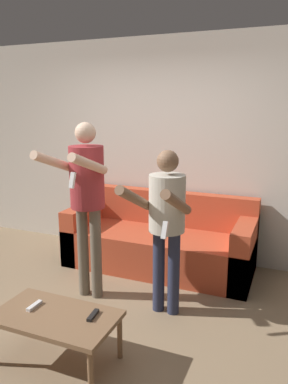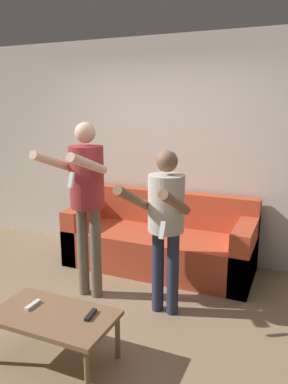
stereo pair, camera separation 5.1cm
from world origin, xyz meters
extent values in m
plane|color=#937A5B|center=(0.00, 0.00, 0.00)|extent=(14.00, 14.00, 0.00)
cube|color=silver|center=(0.00, 1.87, 1.35)|extent=(6.40, 0.06, 2.70)
cube|color=#C64C2D|center=(0.17, 1.37, 0.22)|extent=(2.18, 0.86, 0.44)
cube|color=#C64C2D|center=(0.17, 1.72, 0.65)|extent=(2.18, 0.16, 0.42)
cube|color=#C64C2D|center=(-0.82, 1.37, 0.34)|extent=(0.20, 0.86, 0.67)
cube|color=#C64C2D|center=(1.15, 1.37, 0.34)|extent=(0.20, 0.86, 0.67)
cylinder|color=#6B6051|center=(-0.31, 0.48, 0.46)|extent=(0.11, 0.11, 0.93)
cylinder|color=#6B6051|center=(-0.16, 0.48, 0.46)|extent=(0.11, 0.11, 0.93)
cylinder|color=#9E2D33|center=(-0.24, 0.48, 1.23)|extent=(0.33, 0.33, 0.59)
sphere|color=beige|center=(-0.24, 0.48, 1.65)|extent=(0.20, 0.20, 0.20)
cylinder|color=beige|center=(-0.42, 0.22, 1.40)|extent=(0.08, 0.55, 0.26)
cylinder|color=beige|center=(-0.05, 0.22, 1.40)|extent=(0.08, 0.55, 0.26)
cube|color=white|center=(-0.05, -0.05, 1.31)|extent=(0.04, 0.07, 0.13)
cylinder|color=#282D47|center=(0.50, 0.48, 0.40)|extent=(0.11, 0.11, 0.80)
cylinder|color=#282D47|center=(0.64, 0.48, 0.40)|extent=(0.11, 0.11, 0.80)
cylinder|color=beige|center=(0.57, 0.48, 1.05)|extent=(0.32, 0.32, 0.51)
sphere|color=brown|center=(0.57, 0.48, 1.43)|extent=(0.19, 0.19, 0.19)
cylinder|color=brown|center=(0.39, 0.19, 1.14)|extent=(0.08, 0.61, 0.34)
cylinder|color=brown|center=(0.75, 0.19, 1.14)|extent=(0.08, 0.61, 0.34)
cube|color=white|center=(0.75, -0.10, 1.01)|extent=(0.04, 0.08, 0.13)
cube|color=#846042|center=(0.05, -0.50, 0.37)|extent=(0.92, 0.51, 0.04)
cylinder|color=#846042|center=(0.47, -0.72, 0.18)|extent=(0.04, 0.04, 0.35)
cylinder|color=#846042|center=(-0.37, -0.28, 0.18)|extent=(0.04, 0.04, 0.35)
cylinder|color=#846042|center=(0.47, -0.28, 0.18)|extent=(0.04, 0.04, 0.35)
cube|color=white|center=(-0.16, -0.48, 0.40)|extent=(0.04, 0.15, 0.02)
cube|color=black|center=(0.32, -0.42, 0.40)|extent=(0.05, 0.15, 0.02)
camera|label=1|loc=(1.60, -2.54, 1.90)|focal=35.00mm
camera|label=2|loc=(1.65, -2.52, 1.90)|focal=35.00mm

